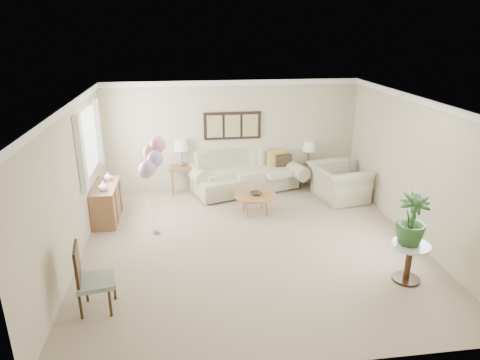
{
  "coord_description": "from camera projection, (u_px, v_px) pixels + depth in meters",
  "views": [
    {
      "loc": [
        -1.15,
        -6.82,
        3.76
      ],
      "look_at": [
        -0.14,
        0.6,
        1.05
      ],
      "focal_mm": 32.0,
      "sensor_mm": 36.0,
      "label": 1
    }
  ],
  "objects": [
    {
      "name": "credenza",
      "position": [
        107.0,
        202.0,
        8.71
      ],
      "size": [
        0.46,
        1.2,
        0.74
      ],
      "color": "olive",
      "rests_on": "ground"
    },
    {
      "name": "ground_plane",
      "position": [
        252.0,
        245.0,
        7.78
      ],
      "size": [
        6.0,
        6.0,
        0.0
      ],
      "primitive_type": "plane",
      "color": "tan"
    },
    {
      "name": "potted_plant",
      "position": [
        412.0,
        219.0,
        6.38
      ],
      "size": [
        0.55,
        0.55,
        0.81
      ],
      "primitive_type": "imported",
      "rotation": [
        0.0,
        0.0,
        -0.26
      ],
      "color": "#26501F",
      "rests_on": "side_table"
    },
    {
      "name": "wall_art_triptych",
      "position": [
        232.0,
        126.0,
        10.02
      ],
      "size": [
        1.35,
        0.06,
        0.65
      ],
      "color": "black",
      "rests_on": "ground"
    },
    {
      "name": "lamp_right",
      "position": [
        309.0,
        147.0,
        10.42
      ],
      "size": [
        0.32,
        0.32,
        0.57
      ],
      "color": "gray",
      "rests_on": "end_table_right"
    },
    {
      "name": "sofa",
      "position": [
        245.0,
        174.0,
        10.28
      ],
      "size": [
        2.98,
        1.72,
        1.0
      ],
      "color": "#C2B89B",
      "rests_on": "ground"
    },
    {
      "name": "decor_bowl",
      "position": [
        256.0,
        193.0,
        8.9
      ],
      "size": [
        0.32,
        0.32,
        0.06
      ],
      "primitive_type": "imported",
      "rotation": [
        0.0,
        0.0,
        0.38
      ],
      "color": "#2A2520",
      "rests_on": "coffee_table"
    },
    {
      "name": "room_shell",
      "position": [
        246.0,
        158.0,
        7.3
      ],
      "size": [
        6.04,
        6.04,
        2.6
      ],
      "color": "beige",
      "rests_on": "ground"
    },
    {
      "name": "lamp_left",
      "position": [
        181.0,
        146.0,
        9.94
      ],
      "size": [
        0.35,
        0.35,
        0.62
      ],
      "color": "gray",
      "rests_on": "end_table_left"
    },
    {
      "name": "accent_chair",
      "position": [
        90.0,
        277.0,
        5.85
      ],
      "size": [
        0.56,
        0.56,
        1.0
      ],
      "color": "gray",
      "rests_on": "ground"
    },
    {
      "name": "end_table_left",
      "position": [
        182.0,
        169.0,
        10.14
      ],
      "size": [
        0.6,
        0.54,
        0.65
      ],
      "color": "olive",
      "rests_on": "ground"
    },
    {
      "name": "coffee_table",
      "position": [
        255.0,
        196.0,
        8.95
      ],
      "size": [
        0.87,
        0.87,
        0.44
      ],
      "color": "#A05F31",
      "rests_on": "ground"
    },
    {
      "name": "balloon_cluster",
      "position": [
        152.0,
        159.0,
        7.69
      ],
      "size": [
        0.51,
        0.51,
        1.91
      ],
      "color": "gray",
      "rests_on": "ground"
    },
    {
      "name": "vase_sage",
      "position": [
        108.0,
        176.0,
        8.82
      ],
      "size": [
        0.19,
        0.19,
        0.18
      ],
      "primitive_type": "imported",
      "rotation": [
        0.0,
        0.0,
        -0.08
      ],
      "color": "#AFB6A2",
      "rests_on": "credenza"
    },
    {
      "name": "side_table",
      "position": [
        410.0,
        253.0,
        6.55
      ],
      "size": [
        0.58,
        0.58,
        0.63
      ],
      "color": "silver",
      "rests_on": "ground"
    },
    {
      "name": "vase_white",
      "position": [
        103.0,
        186.0,
        8.27
      ],
      "size": [
        0.23,
        0.23,
        0.2
      ],
      "primitive_type": "imported",
      "rotation": [
        0.0,
        0.0,
        0.27
      ],
      "color": "silver",
      "rests_on": "credenza"
    },
    {
      "name": "armchair",
      "position": [
        338.0,
        182.0,
        9.73
      ],
      "size": [
        1.25,
        1.38,
        0.79
      ],
      "primitive_type": "imported",
      "rotation": [
        0.0,
        0.0,
        1.73
      ],
      "color": "#C2B89B",
      "rests_on": "ground"
    },
    {
      "name": "end_table_right",
      "position": [
        308.0,
        167.0,
        10.6
      ],
      "size": [
        0.49,
        0.45,
        0.54
      ],
      "color": "olive",
      "rests_on": "ground"
    }
  ]
}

